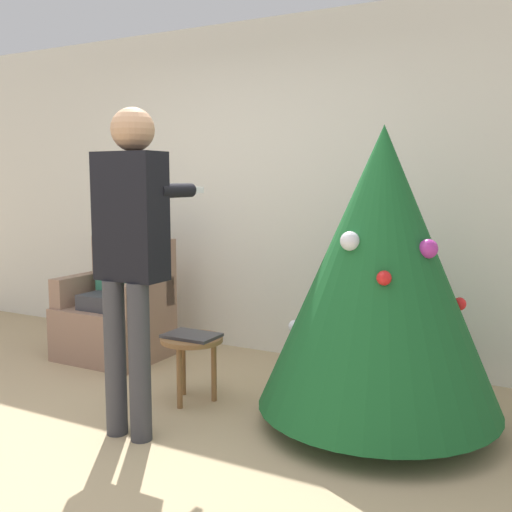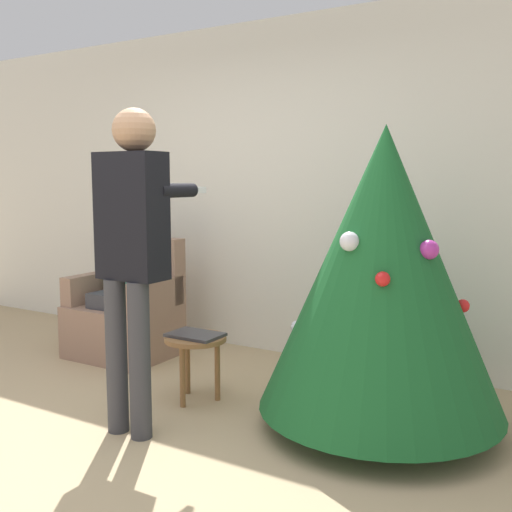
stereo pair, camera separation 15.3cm
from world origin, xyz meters
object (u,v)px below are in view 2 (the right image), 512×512
side_stool (196,346)px  person_standing (132,241)px  armchair (127,314)px  person_seated (124,273)px  christmas_tree (382,270)px

side_stool → person_standing: bearing=-90.5°
armchair → person_seated: size_ratio=0.77×
person_seated → person_standing: bearing=-44.6°
christmas_tree → armchair: bearing=171.4°
armchair → person_standing: (1.10, -1.11, 0.76)m
armchair → person_standing: size_ratio=0.53×
christmas_tree → side_stool: bearing=-170.1°
christmas_tree → armchair: christmas_tree is taller
person_standing → side_stool: bearing=89.5°
christmas_tree → side_stool: (-1.17, -0.20, -0.57)m
person_standing → side_stool: person_standing is taller
armchair → person_seated: 0.34m
christmas_tree → side_stool: 1.31m
christmas_tree → side_stool: size_ratio=4.06×
christmas_tree → side_stool: christmas_tree is taller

